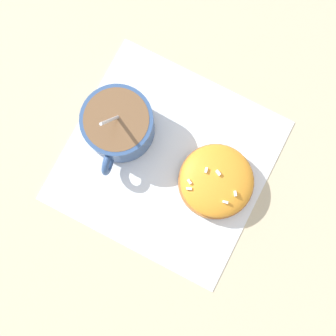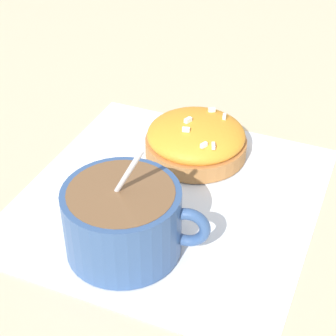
# 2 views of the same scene
# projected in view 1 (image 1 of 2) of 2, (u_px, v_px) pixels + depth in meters

# --- Properties ---
(ground_plane) EXTENTS (3.00, 3.00, 0.00)m
(ground_plane) POSITION_uv_depth(u_px,v_px,m) (167.00, 160.00, 0.55)
(ground_plane) COLOR #C6B793
(paper_napkin) EXTENTS (0.28, 0.27, 0.00)m
(paper_napkin) POSITION_uv_depth(u_px,v_px,m) (167.00, 160.00, 0.55)
(paper_napkin) COLOR white
(paper_napkin) RESTS_ON ground_plane
(coffee_cup) EXTENTS (0.09, 0.12, 0.10)m
(coffee_cup) POSITION_uv_depth(u_px,v_px,m) (118.00, 125.00, 0.52)
(coffee_cup) COLOR #335184
(coffee_cup) RESTS_ON paper_napkin
(frosted_pastry) EXTENTS (0.10, 0.10, 0.04)m
(frosted_pastry) POSITION_uv_depth(u_px,v_px,m) (216.00, 181.00, 0.52)
(frosted_pastry) COLOR #B2753D
(frosted_pastry) RESTS_ON paper_napkin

